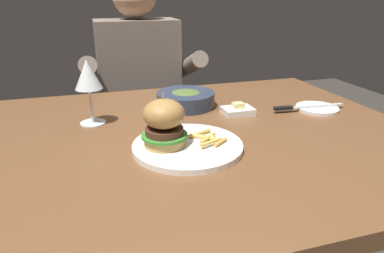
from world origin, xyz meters
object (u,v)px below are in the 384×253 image
object	(u,v)px
main_plate	(188,146)
bread_plate	(317,108)
soup_bowl	(186,99)
burger_sandwich	(164,123)
table_knife	(303,107)
butter_dish	(238,110)
diner_person	(141,110)
wine_glass	(88,77)

from	to	relation	value
main_plate	bread_plate	xyz separation A→B (m)	(0.48, 0.16, -0.00)
main_plate	soup_bowl	bearing A→B (deg)	74.94
burger_sandwich	bread_plate	world-z (taller)	burger_sandwich
table_knife	butter_dish	xyz separation A→B (m)	(-0.21, 0.03, -0.00)
soup_bowl	diner_person	distance (m)	0.57
main_plate	burger_sandwich	world-z (taller)	burger_sandwich
butter_dish	soup_bowl	bearing A→B (deg)	138.43
bread_plate	butter_dish	world-z (taller)	butter_dish
main_plate	soup_bowl	xyz separation A→B (m)	(0.08, 0.32, 0.02)
burger_sandwich	main_plate	bearing A→B (deg)	-8.29
burger_sandwich	soup_bowl	bearing A→B (deg)	65.73
burger_sandwich	diner_person	xyz separation A→B (m)	(0.06, 0.83, -0.25)
table_knife	diner_person	xyz separation A→B (m)	(-0.42, 0.68, -0.19)
wine_glass	table_knife	xyz separation A→B (m)	(0.64, -0.08, -0.12)
wine_glass	butter_dish	bearing A→B (deg)	-5.81
bread_plate	soup_bowl	size ratio (longest dim) A/B	0.71
butter_dish	soup_bowl	distance (m)	0.18
main_plate	diner_person	bearing A→B (deg)	89.33
main_plate	diner_person	world-z (taller)	diner_person
butter_dish	diner_person	distance (m)	0.70
bread_plate	burger_sandwich	bearing A→B (deg)	-163.86
main_plate	table_knife	world-z (taller)	table_knife
burger_sandwich	butter_dish	world-z (taller)	burger_sandwich
burger_sandwich	wine_glass	bearing A→B (deg)	124.03
main_plate	wine_glass	xyz separation A→B (m)	(-0.21, 0.24, 0.13)
butter_dish	diner_person	size ratio (longest dim) A/B	0.08
main_plate	butter_dish	xyz separation A→B (m)	(0.22, 0.20, 0.00)
wine_glass	table_knife	world-z (taller)	wine_glass
butter_dish	wine_glass	bearing A→B (deg)	174.19
bread_plate	butter_dish	size ratio (longest dim) A/B	1.43
burger_sandwich	bread_plate	distance (m)	0.56
butter_dish	table_knife	bearing A→B (deg)	-9.07
bread_plate	wine_glass	bearing A→B (deg)	173.37
bread_plate	diner_person	size ratio (longest dim) A/B	0.11
table_knife	burger_sandwich	bearing A→B (deg)	-161.88
burger_sandwich	diner_person	bearing A→B (deg)	85.63
soup_bowl	table_knife	bearing A→B (deg)	-23.93
wine_glass	burger_sandwich	bearing A→B (deg)	-55.97
main_plate	soup_bowl	world-z (taller)	soup_bowl
burger_sandwich	table_knife	world-z (taller)	burger_sandwich
table_knife	diner_person	distance (m)	0.82
burger_sandwich	diner_person	distance (m)	0.87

